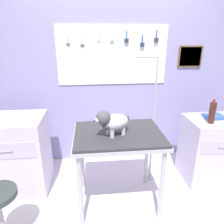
# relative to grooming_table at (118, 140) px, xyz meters

# --- Properties ---
(ground) EXTENTS (4.40, 4.00, 0.04)m
(ground) POSITION_rel_grooming_table_xyz_m (0.04, -0.29, -0.80)
(ground) COLOR silver
(rear_wall_panel) EXTENTS (4.00, 0.11, 2.30)m
(rear_wall_panel) POSITION_rel_grooming_table_xyz_m (0.05, 0.99, 0.38)
(rear_wall_panel) COLOR #9691C4
(rear_wall_panel) RESTS_ON ground
(grooming_table) EXTENTS (0.92, 0.69, 0.87)m
(grooming_table) POSITION_rel_grooming_table_xyz_m (0.00, 0.00, 0.00)
(grooming_table) COLOR #B7B7BC
(grooming_table) RESTS_ON ground
(grooming_arm) EXTENTS (0.29, 0.11, 1.60)m
(grooming_arm) POSITION_rel_grooming_table_xyz_m (0.47, 0.37, -0.03)
(grooming_arm) COLOR #B7B7BC
(grooming_arm) RESTS_ON ground
(dog) EXTENTS (0.38, 0.27, 0.28)m
(dog) POSITION_rel_grooming_table_xyz_m (-0.07, -0.06, 0.24)
(dog) COLOR silver
(dog) RESTS_ON grooming_table
(counter_left) EXTENTS (0.80, 0.58, 0.93)m
(counter_left) POSITION_rel_grooming_table_xyz_m (-1.23, 0.37, -0.31)
(counter_left) COLOR silver
(counter_left) RESTS_ON ground
(cabinet_right) EXTENTS (0.68, 0.54, 0.84)m
(cabinet_right) POSITION_rel_grooming_table_xyz_m (1.26, 0.30, -0.36)
(cabinet_right) COLOR silver
(cabinet_right) RESTS_ON ground
(soda_bottle) EXTENTS (0.07, 0.07, 0.29)m
(soda_bottle) POSITION_rel_grooming_table_xyz_m (1.12, 0.21, 0.20)
(soda_bottle) COLOR #442219
(soda_bottle) RESTS_ON cabinet_right
(supply_tray) EXTENTS (0.24, 0.18, 0.04)m
(supply_tray) POSITION_rel_grooming_table_xyz_m (1.25, 0.35, 0.08)
(supply_tray) COLOR blue
(supply_tray) RESTS_ON cabinet_right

